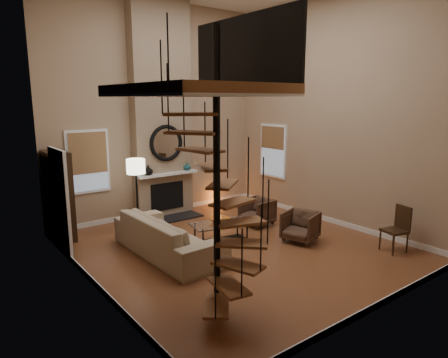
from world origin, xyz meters
TOP-DOWN VIEW (x-y plane):
  - ground at (0.00, 0.00)m, footprint 6.00×6.50m
  - back_wall at (0.00, 3.25)m, footprint 6.00×0.02m
  - front_wall at (0.00, -3.25)m, footprint 6.00×0.02m
  - left_wall at (-3.00, 0.00)m, footprint 0.02×6.50m
  - right_wall at (3.00, 0.00)m, footprint 0.02×6.50m
  - baseboard_back at (0.00, 3.24)m, footprint 6.00×0.02m
  - baseboard_front at (0.00, -3.24)m, footprint 6.00×0.02m
  - baseboard_left at (-2.99, 0.00)m, footprint 0.02×6.50m
  - baseboard_right at (2.99, 0.00)m, footprint 0.02×6.50m
  - chimney_breast at (0.00, 3.06)m, footprint 1.60×0.38m
  - hearth at (0.00, 2.57)m, footprint 1.50×0.60m
  - firebox at (0.00, 2.86)m, footprint 0.95×0.02m
  - mantel at (0.00, 2.78)m, footprint 1.70×0.18m
  - mirror_frame at (0.00, 2.84)m, footprint 0.94×0.10m
  - mirror_disc at (0.00, 2.85)m, footprint 0.80×0.01m
  - vase_left at (-0.55, 2.82)m, footprint 0.24×0.24m
  - vase_right at (0.60, 2.82)m, footprint 0.20×0.20m
  - window_back at (-1.90, 3.22)m, footprint 1.02×0.06m
  - window_right at (2.97, 2.00)m, footprint 0.06×1.02m
  - entry_door at (-2.95, 1.80)m, footprint 0.10×1.05m
  - loft at (-2.04, -1.80)m, footprint 1.70×2.20m
  - spiral_stair at (-1.78, -1.79)m, footprint 1.47×1.47m
  - hutch at (-2.75, 2.76)m, footprint 0.43×0.91m
  - sofa at (-1.33, 0.54)m, footprint 1.14×2.74m
  - armchair_near at (1.43, 0.86)m, footprint 0.74×0.72m
  - armchair_far at (1.40, -0.56)m, footprint 0.89×0.87m
  - coffee_table at (-0.08, 0.40)m, footprint 1.38×0.87m
  - bowl at (-0.08, 0.45)m, footprint 0.43×0.43m
  - book at (0.27, 0.25)m, footprint 0.35×0.36m
  - floor_lamp at (-1.16, 2.20)m, footprint 0.42×0.42m
  - accent_lamp at (1.74, 3.05)m, footprint 0.13×0.13m
  - side_chair at (2.49, -2.16)m, footprint 0.52×0.51m

SIDE VIEW (x-z plane):
  - ground at x=0.00m, z-range -0.01..0.00m
  - hearth at x=0.00m, z-range 0.00..0.04m
  - baseboard_back at x=0.00m, z-range 0.00..0.12m
  - baseboard_front at x=0.00m, z-range 0.00..0.12m
  - baseboard_left at x=-2.99m, z-range 0.00..0.12m
  - baseboard_right at x=2.99m, z-range 0.00..0.12m
  - accent_lamp at x=1.74m, z-range 0.01..0.49m
  - coffee_table at x=-0.08m, z-range 0.05..0.52m
  - armchair_near at x=1.43m, z-range 0.03..0.67m
  - armchair_far at x=1.40m, z-range 0.03..0.67m
  - sofa at x=-1.33m, z-range 0.00..0.79m
  - book at x=0.27m, z-range 0.45..0.48m
  - bowl at x=-0.08m, z-range 0.44..0.55m
  - side_chair at x=2.49m, z-range 0.06..0.99m
  - firebox at x=0.00m, z-range 0.19..0.91m
  - hutch at x=-2.75m, z-range -0.06..1.96m
  - entry_door at x=-2.95m, z-range -0.03..2.13m
  - mantel at x=0.00m, z-range 1.12..1.18m
  - vase_right at x=0.60m, z-range 1.18..1.39m
  - vase_left at x=-0.55m, z-range 1.18..1.43m
  - floor_lamp at x=-1.16m, z-range 0.54..2.28m
  - window_back at x=-1.90m, z-range 0.86..2.38m
  - window_right at x=2.97m, z-range 0.87..2.39m
  - spiral_stair at x=-1.78m, z-range -0.25..3.81m
  - mirror_frame at x=0.00m, z-range 1.48..2.42m
  - mirror_disc at x=0.00m, z-range 1.55..2.35m
  - back_wall at x=0.00m, z-range 0.00..5.50m
  - front_wall at x=0.00m, z-range 0.00..5.50m
  - left_wall at x=-3.00m, z-range 0.00..5.50m
  - right_wall at x=3.00m, z-range 0.00..5.50m
  - chimney_breast at x=0.00m, z-range 0.00..5.50m
  - loft at x=-2.04m, z-range 2.69..3.78m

